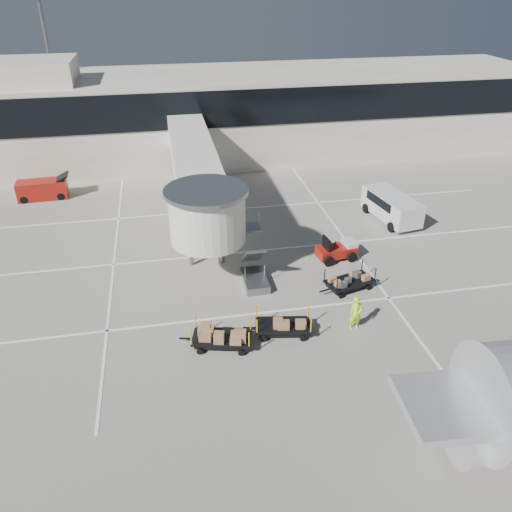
% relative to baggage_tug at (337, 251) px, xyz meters
% --- Properties ---
extents(ground, '(140.00, 140.00, 0.00)m').
position_rel_baggage_tug_xyz_m(ground, '(-4.48, -6.97, -0.61)').
color(ground, '#B8B2A4').
rests_on(ground, ground).
extents(lane_markings, '(40.00, 30.00, 0.02)m').
position_rel_baggage_tug_xyz_m(lane_markings, '(-5.15, 2.36, -0.60)').
color(lane_markings, white).
rests_on(lane_markings, ground).
extents(terminal, '(64.00, 12.11, 15.20)m').
position_rel_baggage_tug_xyz_m(terminal, '(-4.83, 22.97, 3.49)').
color(terminal, '#F0E5CE').
rests_on(terminal, ground).
extents(jet_bridge, '(5.70, 20.40, 6.03)m').
position_rel_baggage_tug_xyz_m(jet_bridge, '(-8.45, 5.29, 3.67)').
color(jet_bridge, white).
rests_on(jet_bridge, ground).
extents(baggage_tug, '(2.72, 1.95, 1.68)m').
position_rel_baggage_tug_xyz_m(baggage_tug, '(0.00, 0.00, 0.00)').
color(baggage_tug, maroon).
rests_on(baggage_tug, ground).
extents(suitcase_cart, '(3.59, 2.13, 1.38)m').
position_rel_baggage_tug_xyz_m(suitcase_cart, '(-0.46, -3.55, -0.14)').
color(suitcase_cart, black).
rests_on(suitcase_cart, ground).
extents(box_cart_near, '(3.61, 1.91, 1.38)m').
position_rel_baggage_tug_xyz_m(box_cart_near, '(-5.41, -6.96, -0.10)').
color(box_cart_near, black).
rests_on(box_cart_near, ground).
extents(box_cart_far, '(3.74, 2.14, 1.43)m').
position_rel_baggage_tug_xyz_m(box_cart_far, '(-8.60, -7.28, -0.04)').
color(box_cart_far, black).
rests_on(box_cart_far, ground).
extents(ground_worker, '(0.76, 0.53, 1.98)m').
position_rel_baggage_tug_xyz_m(ground_worker, '(-1.48, -7.25, 0.38)').
color(ground_worker, '#BDFF1A').
rests_on(ground_worker, ground).
extents(minivan, '(2.99, 5.53, 1.99)m').
position_rel_baggage_tug_xyz_m(minivan, '(5.93, 5.02, 0.58)').
color(minivan, silver).
rests_on(minivan, ground).
extents(belt_loader, '(4.26, 1.89, 2.01)m').
position_rel_baggage_tug_xyz_m(belt_loader, '(-20.73, 14.26, 0.16)').
color(belt_loader, maroon).
rests_on(belt_loader, ground).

